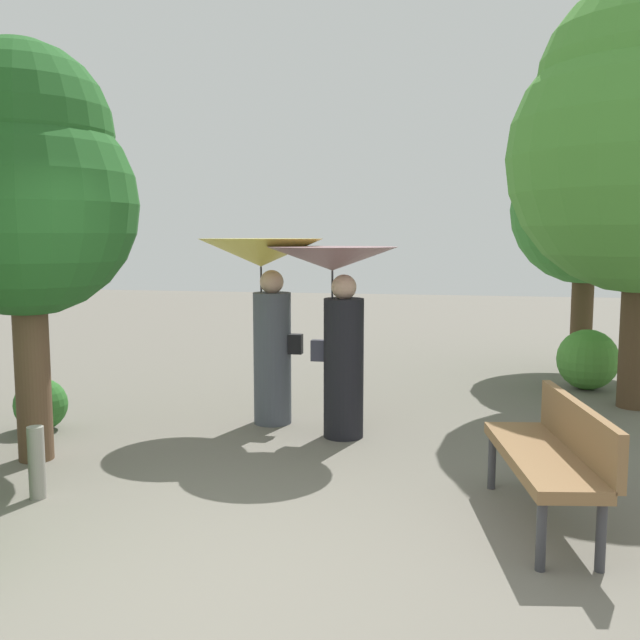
% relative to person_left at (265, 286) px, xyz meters
% --- Properties ---
extents(ground_plane, '(40.00, 40.00, 0.00)m').
position_rel_person_left_xyz_m(ground_plane, '(0.48, -3.44, -1.42)').
color(ground_plane, '#6B665B').
extents(person_left, '(1.26, 1.26, 1.89)m').
position_rel_person_left_xyz_m(person_left, '(0.00, 0.00, 0.00)').
color(person_left, '#474C56').
rests_on(person_left, ground).
extents(person_right, '(1.24, 1.24, 1.82)m').
position_rel_person_left_xyz_m(person_right, '(0.80, -0.36, -0.09)').
color(person_right, black).
rests_on(person_right, ground).
extents(park_bench, '(0.73, 1.56, 0.83)m').
position_rel_person_left_xyz_m(park_bench, '(2.57, -2.17, -0.91)').
color(park_bench, '#38383D').
rests_on(park_bench, ground).
extents(tree_near_right, '(2.09, 2.09, 3.73)m').
position_rel_person_left_xyz_m(tree_near_right, '(3.67, 3.66, 1.05)').
color(tree_near_right, '#4C3823').
rests_on(tree_near_right, ground).
extents(tree_mid_left, '(1.87, 1.87, 3.51)m').
position_rel_person_left_xyz_m(tree_mid_left, '(-1.62, -1.57, 0.94)').
color(tree_mid_left, brown).
rests_on(tree_mid_left, ground).
extents(bush_path_right, '(0.76, 0.76, 0.76)m').
position_rel_person_left_xyz_m(bush_path_right, '(3.54, 2.32, -1.04)').
color(bush_path_right, '#4C9338').
rests_on(bush_path_right, ground).
extents(bush_far_side, '(0.52, 0.52, 0.52)m').
position_rel_person_left_xyz_m(bush_far_side, '(-2.11, -0.73, -1.16)').
color(bush_far_side, '#2D6B28').
rests_on(bush_far_side, ground).
extents(path_marker_post, '(0.12, 0.12, 0.54)m').
position_rel_person_left_xyz_m(path_marker_post, '(-1.07, -2.40, -1.15)').
color(path_marker_post, gray).
rests_on(path_marker_post, ground).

